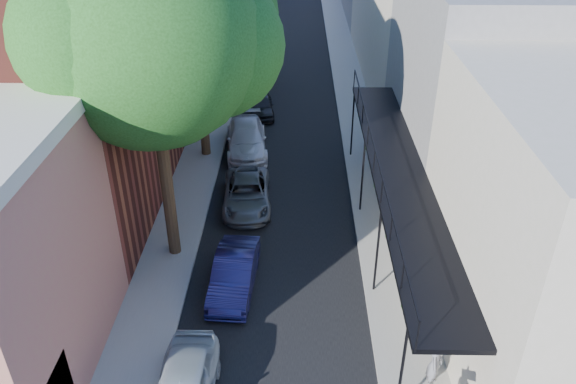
{
  "coord_description": "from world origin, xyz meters",
  "views": [
    {
      "loc": [
        0.68,
        -6.62,
        12.62
      ],
      "look_at": [
        0.38,
        9.84,
        2.8
      ],
      "focal_mm": 35.0,
      "sensor_mm": 36.0,
      "label": 1
    }
  ],
  "objects_px": {
    "parked_car_f": "(260,76)",
    "pedestrian": "(435,364)",
    "parked_car_c": "(247,194)",
    "parked_car_e": "(261,105)",
    "parked_car_d": "(247,139)",
    "oak_near": "(165,40)",
    "oak_mid": "(204,8)",
    "parked_car_b": "(234,273)"
  },
  "relations": [
    {
      "from": "parked_car_e",
      "to": "pedestrian",
      "type": "height_order",
      "value": "pedestrian"
    },
    {
      "from": "parked_car_e",
      "to": "parked_car_f",
      "type": "bearing_deg",
      "value": 87.9
    },
    {
      "from": "parked_car_d",
      "to": "parked_car_f",
      "type": "xyz_separation_m",
      "value": [
        0.1,
        9.6,
        -0.1
      ]
    },
    {
      "from": "oak_near",
      "to": "parked_car_b",
      "type": "height_order",
      "value": "oak_near"
    },
    {
      "from": "parked_car_c",
      "to": "parked_car_d",
      "type": "height_order",
      "value": "parked_car_d"
    },
    {
      "from": "parked_car_d",
      "to": "parked_car_e",
      "type": "relative_size",
      "value": 1.39
    },
    {
      "from": "oak_mid",
      "to": "parked_car_c",
      "type": "xyz_separation_m",
      "value": [
        2.02,
        -4.83,
        -6.47
      ]
    },
    {
      "from": "parked_car_c",
      "to": "parked_car_f",
      "type": "relative_size",
      "value": 1.18
    },
    {
      "from": "parked_car_b",
      "to": "parked_car_d",
      "type": "relative_size",
      "value": 0.8
    },
    {
      "from": "oak_mid",
      "to": "parked_car_c",
      "type": "relative_size",
      "value": 2.43
    },
    {
      "from": "oak_mid",
      "to": "parked_car_e",
      "type": "distance_m",
      "value": 8.38
    },
    {
      "from": "oak_mid",
      "to": "parked_car_b",
      "type": "xyz_separation_m",
      "value": [
        2.02,
        -10.12,
        -6.43
      ]
    },
    {
      "from": "oak_near",
      "to": "parked_car_e",
      "type": "xyz_separation_m",
      "value": [
        1.97,
        12.89,
        -7.3
      ]
    },
    {
      "from": "oak_near",
      "to": "parked_car_d",
      "type": "relative_size",
      "value": 2.41
    },
    {
      "from": "oak_near",
      "to": "parked_car_f",
      "type": "distance_m",
      "value": 19.32
    },
    {
      "from": "oak_mid",
      "to": "parked_car_c",
      "type": "distance_m",
      "value": 8.33
    },
    {
      "from": "parked_car_c",
      "to": "parked_car_d",
      "type": "relative_size",
      "value": 0.89
    },
    {
      "from": "parked_car_d",
      "to": "parked_car_c",
      "type": "bearing_deg",
      "value": -91.35
    },
    {
      "from": "parked_car_f",
      "to": "parked_car_d",
      "type": "bearing_deg",
      "value": -84.94
    },
    {
      "from": "parked_car_e",
      "to": "parked_car_c",
      "type": "bearing_deg",
      "value": -96.02
    },
    {
      "from": "pedestrian",
      "to": "oak_mid",
      "type": "bearing_deg",
      "value": 48.3
    },
    {
      "from": "oak_mid",
      "to": "parked_car_f",
      "type": "xyz_separation_m",
      "value": [
        1.68,
        9.85,
        -6.47
      ]
    },
    {
      "from": "parked_car_d",
      "to": "pedestrian",
      "type": "relative_size",
      "value": 3.02
    },
    {
      "from": "parked_car_d",
      "to": "parked_car_f",
      "type": "distance_m",
      "value": 9.6
    },
    {
      "from": "oak_near",
      "to": "parked_car_c",
      "type": "bearing_deg",
      "value": 57.9
    },
    {
      "from": "oak_mid",
      "to": "parked_car_c",
      "type": "height_order",
      "value": "oak_mid"
    },
    {
      "from": "parked_car_d",
      "to": "parked_car_f",
      "type": "relative_size",
      "value": 1.32
    },
    {
      "from": "oak_near",
      "to": "parked_car_c",
      "type": "distance_m",
      "value": 8.18
    },
    {
      "from": "parked_car_d",
      "to": "parked_car_e",
      "type": "bearing_deg",
      "value": 78.41
    },
    {
      "from": "oak_near",
      "to": "pedestrian",
      "type": "xyz_separation_m",
      "value": [
        7.81,
        -6.21,
        -6.97
      ]
    },
    {
      "from": "oak_mid",
      "to": "pedestrian",
      "type": "relative_size",
      "value": 6.51
    },
    {
      "from": "parked_car_c",
      "to": "parked_car_e",
      "type": "distance_m",
      "value": 9.75
    },
    {
      "from": "parked_car_b",
      "to": "parked_car_e",
      "type": "height_order",
      "value": "parked_car_b"
    },
    {
      "from": "oak_near",
      "to": "pedestrian",
      "type": "bearing_deg",
      "value": -38.51
    },
    {
      "from": "parked_car_f",
      "to": "pedestrian",
      "type": "xyz_separation_m",
      "value": [
        6.18,
        -24.03,
        0.31
      ]
    },
    {
      "from": "oak_near",
      "to": "parked_car_d",
      "type": "height_order",
      "value": "oak_near"
    },
    {
      "from": "parked_car_e",
      "to": "parked_car_f",
      "type": "relative_size",
      "value": 0.95
    },
    {
      "from": "parked_car_d",
      "to": "parked_car_b",
      "type": "bearing_deg",
      "value": -93.85
    },
    {
      "from": "pedestrian",
      "to": "parked_car_e",
      "type": "bearing_deg",
      "value": 36.3
    },
    {
      "from": "parked_car_e",
      "to": "parked_car_f",
      "type": "distance_m",
      "value": 4.94
    },
    {
      "from": "parked_car_b",
      "to": "pedestrian",
      "type": "height_order",
      "value": "pedestrian"
    },
    {
      "from": "parked_car_d",
      "to": "pedestrian",
      "type": "height_order",
      "value": "pedestrian"
    }
  ]
}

